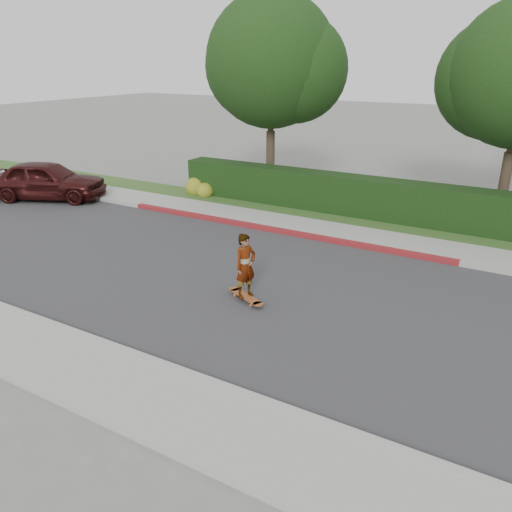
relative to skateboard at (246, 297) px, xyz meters
The scene contains 14 objects.
ground 3.25m from the skateboard, 14.81° to the left, with size 120.00×120.00×0.00m, color slate.
road 3.25m from the skateboard, 14.81° to the left, with size 60.00×8.00×0.01m, color #2D2D30.
curb_near 4.53m from the skateboard, 46.16° to the right, with size 60.00×0.20×0.15m, color #9E9E99.
sidewalk_near 5.22m from the skateboard, 53.02° to the right, with size 60.00×1.60×0.12m, color gray.
curb_far 5.85m from the skateboard, 57.51° to the left, with size 60.00×0.20×0.15m, color #9E9E99.
curb_red_section 5.27m from the skateboard, 110.67° to the left, with size 12.00×0.21×0.15m, color maroon.
sidewalk_far 6.62m from the skateboard, 61.70° to the left, with size 60.00×1.60×0.12m, color gray.
planting_strip 8.07m from the skateboard, 67.09° to the left, with size 60.00×1.60×0.10m, color #2D4C1E.
hedge 8.06m from the skateboard, 89.00° to the left, with size 15.00×1.00×1.50m, color black.
flowering_shrub 10.22m from the skateboard, 132.23° to the left, with size 1.40×1.00×0.90m.
tree_left 11.67m from the skateboard, 114.68° to the left, with size 5.99×5.21×8.00m.
skateboard is the anchor object (origin of this frame).
skateboarder 0.81m from the skateboard, 14.04° to the left, with size 0.58×0.38×1.58m, color white.
car_maroon 12.71m from the skateboard, 161.47° to the left, with size 1.90×4.72×1.61m, color #391312.
Camera 1 is at (2.49, -10.14, 5.47)m, focal length 35.00 mm.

